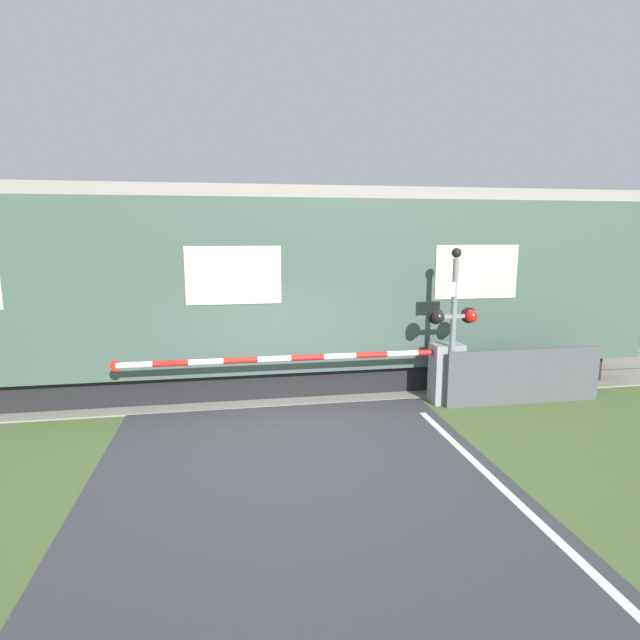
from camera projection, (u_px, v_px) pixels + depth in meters
name	position (u px, v px, depth m)	size (l,w,h in m)	color
ground_plane	(291.00, 446.00, 7.87)	(80.00, 80.00, 0.00)	#4C6033
track_bed	(273.00, 382.00, 11.19)	(36.00, 3.20, 0.13)	gray
train	(234.00, 288.00, 10.69)	(17.68, 2.76, 4.22)	black
crossing_barrier	(418.00, 370.00, 9.73)	(6.56, 0.44, 1.18)	gray
signal_post	(454.00, 318.00, 9.39)	(0.97, 0.26, 3.05)	gray
roadside_fence	(525.00, 377.00, 9.75)	(3.22, 0.06, 1.10)	#4C4C51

